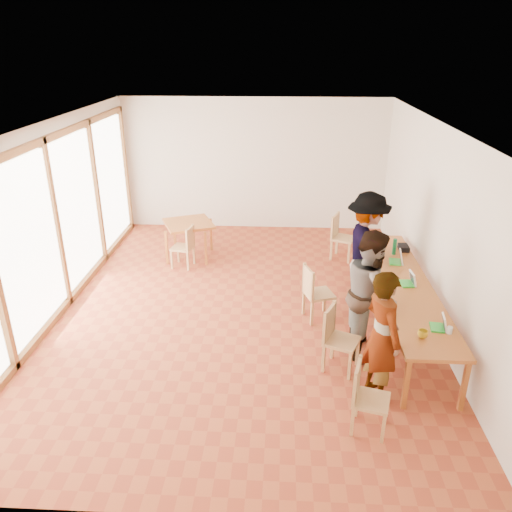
# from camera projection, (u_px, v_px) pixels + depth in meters

# --- Properties ---
(ground) EXTENTS (8.00, 8.00, 0.00)m
(ground) POSITION_uv_depth(u_px,v_px,m) (242.00, 308.00, 8.35)
(ground) COLOR #A44A27
(ground) RESTS_ON ground
(wall_back) EXTENTS (6.00, 0.10, 3.00)m
(wall_back) POSITION_uv_depth(u_px,v_px,m) (255.00, 165.00, 11.42)
(wall_back) COLOR beige
(wall_back) RESTS_ON ground
(wall_front) EXTENTS (6.00, 0.10, 3.00)m
(wall_front) POSITION_uv_depth(u_px,v_px,m) (201.00, 387.00, 4.09)
(wall_front) COLOR beige
(wall_front) RESTS_ON ground
(wall_right) EXTENTS (0.10, 8.00, 3.00)m
(wall_right) POSITION_uv_depth(u_px,v_px,m) (436.00, 227.00, 7.61)
(wall_right) COLOR beige
(wall_right) RESTS_ON ground
(window_wall) EXTENTS (0.10, 8.00, 3.00)m
(window_wall) POSITION_uv_depth(u_px,v_px,m) (55.00, 220.00, 7.90)
(window_wall) COLOR white
(window_wall) RESTS_ON ground
(ceiling) EXTENTS (6.00, 8.00, 0.04)m
(ceiling) POSITION_uv_depth(u_px,v_px,m) (239.00, 124.00, 7.15)
(ceiling) COLOR white
(ceiling) RESTS_ON wall_back
(communal_table) EXTENTS (0.80, 4.00, 0.75)m
(communal_table) POSITION_uv_depth(u_px,v_px,m) (403.00, 285.00, 7.56)
(communal_table) COLOR #A55324
(communal_table) RESTS_ON ground
(side_table) EXTENTS (0.90, 0.90, 0.75)m
(side_table) POSITION_uv_depth(u_px,v_px,m) (189.00, 226.00, 10.08)
(side_table) COLOR #A55324
(side_table) RESTS_ON ground
(chair_near) EXTENTS (0.49, 0.49, 0.45)m
(chair_near) POSITION_uv_depth(u_px,v_px,m) (364.00, 390.00, 5.58)
(chair_near) COLOR tan
(chair_near) RESTS_ON ground
(chair_mid) EXTENTS (0.56, 0.56, 0.48)m
(chair_mid) POSITION_uv_depth(u_px,v_px,m) (335.00, 332.00, 6.64)
(chair_mid) COLOR tan
(chair_mid) RESTS_ON ground
(chair_far) EXTENTS (0.53, 0.53, 0.48)m
(chair_far) POSITION_uv_depth(u_px,v_px,m) (314.00, 288.00, 7.81)
(chair_far) COLOR tan
(chair_far) RESTS_ON ground
(chair_empty) EXTENTS (0.56, 0.56, 0.49)m
(chair_empty) POSITION_uv_depth(u_px,v_px,m) (339.00, 232.00, 10.08)
(chair_empty) COLOR tan
(chair_empty) RESTS_ON ground
(chair_spare) EXTENTS (0.46, 0.46, 0.45)m
(chair_spare) POSITION_uv_depth(u_px,v_px,m) (186.00, 243.00, 9.68)
(chair_spare) COLOR tan
(chair_spare) RESTS_ON ground
(person_near) EXTENTS (0.62, 0.74, 1.72)m
(person_near) POSITION_uv_depth(u_px,v_px,m) (382.00, 336.00, 5.98)
(person_near) COLOR gray
(person_near) RESTS_ON ground
(person_mid) EXTENTS (0.70, 0.89, 1.83)m
(person_mid) POSITION_uv_depth(u_px,v_px,m) (370.00, 293.00, 6.89)
(person_mid) COLOR gray
(person_mid) RESTS_ON ground
(person_far) EXTENTS (0.73, 1.24, 1.90)m
(person_far) POSITION_uv_depth(u_px,v_px,m) (366.00, 248.00, 8.27)
(person_far) COLOR gray
(person_far) RESTS_ON ground
(laptop_near) EXTENTS (0.23, 0.25, 0.19)m
(laptop_near) POSITION_uv_depth(u_px,v_px,m) (441.00, 325.00, 6.32)
(laptop_near) COLOR green
(laptop_near) RESTS_ON communal_table
(laptop_mid) EXTENTS (0.23, 0.26, 0.21)m
(laptop_mid) POSITION_uv_depth(u_px,v_px,m) (409.00, 281.00, 7.47)
(laptop_mid) COLOR green
(laptop_mid) RESTS_ON communal_table
(laptop_far) EXTENTS (0.26, 0.29, 0.22)m
(laptop_far) POSITION_uv_depth(u_px,v_px,m) (398.00, 259.00, 8.19)
(laptop_far) COLOR green
(laptop_far) RESTS_ON communal_table
(yellow_mug) EXTENTS (0.16, 0.16, 0.10)m
(yellow_mug) POSITION_uv_depth(u_px,v_px,m) (423.00, 334.00, 6.13)
(yellow_mug) COLOR gold
(yellow_mug) RESTS_ON communal_table
(green_bottle) EXTENTS (0.07, 0.07, 0.28)m
(green_bottle) POSITION_uv_depth(u_px,v_px,m) (395.00, 247.00, 8.50)
(green_bottle) COLOR #13723F
(green_bottle) RESTS_ON communal_table
(clear_glass) EXTENTS (0.07, 0.07, 0.09)m
(clear_glass) POSITION_uv_depth(u_px,v_px,m) (450.00, 330.00, 6.22)
(clear_glass) COLOR silver
(clear_glass) RESTS_ON communal_table
(condiment_cup) EXTENTS (0.08, 0.08, 0.06)m
(condiment_cup) POSITION_uv_depth(u_px,v_px,m) (385.00, 287.00, 7.34)
(condiment_cup) COLOR white
(condiment_cup) RESTS_ON communal_table
(pink_phone) EXTENTS (0.05, 0.10, 0.01)m
(pink_phone) POSITION_uv_depth(u_px,v_px,m) (377.00, 258.00, 8.39)
(pink_phone) COLOR #DB346C
(pink_phone) RESTS_ON communal_table
(black_pouch) EXTENTS (0.16, 0.26, 0.09)m
(black_pouch) POSITION_uv_depth(u_px,v_px,m) (404.00, 248.00, 8.70)
(black_pouch) COLOR black
(black_pouch) RESTS_ON communal_table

